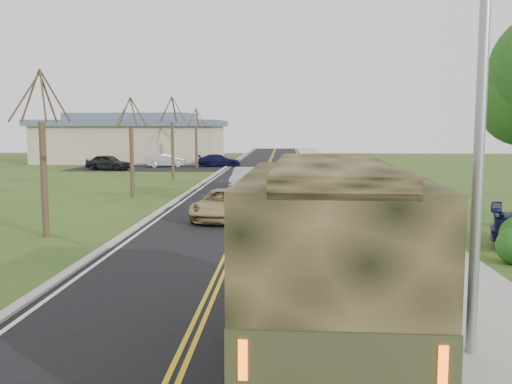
{
  "coord_description": "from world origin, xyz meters",
  "views": [
    {
      "loc": [
        1.74,
        -10.23,
        3.99
      ],
      "look_at": [
        0.77,
        9.1,
        1.8
      ],
      "focal_mm": 40.0,
      "sensor_mm": 36.0,
      "label": 1
    }
  ],
  "objects": [
    {
      "name": "sedan_silver",
      "position": [
        -0.8,
        26.69,
        0.7
      ],
      "size": [
        1.82,
        4.35,
        1.4
      ],
      "primitive_type": "imported",
      "rotation": [
        0.0,
        0.0,
        -0.08
      ],
      "color": "#BABBBF",
      "rests_on": "ground"
    },
    {
      "name": "military_truck",
      "position": [
        2.45,
        -1.16,
        2.0
      ],
      "size": [
        2.63,
        7.07,
        3.49
      ],
      "rotation": [
        0.0,
        0.0,
        -0.03
      ],
      "color": "black",
      "rests_on": "ground"
    },
    {
      "name": "road",
      "position": [
        0.0,
        40.0,
        0.01
      ],
      "size": [
        8.0,
        120.0,
        0.01
      ],
      "primitive_type": "cube",
      "color": "black",
      "rests_on": "ground"
    },
    {
      "name": "ground",
      "position": [
        0.0,
        0.0,
        0.0
      ],
      "size": [
        160.0,
        160.0,
        0.0
      ],
      "primitive_type": "plane",
      "color": "#2D4C19",
      "rests_on": "ground"
    },
    {
      "name": "curb_right",
      "position": [
        4.15,
        40.0,
        0.06
      ],
      "size": [
        0.3,
        120.0,
        0.12
      ],
      "primitive_type": "cube",
      "color": "#9E998E",
      "rests_on": "ground"
    },
    {
      "name": "bare_tree_a",
      "position": [
        -7.0,
        10.0,
        2.63
      ],
      "size": [
        1.93,
        2.26,
        6.08
      ],
      "color": "#38281C",
      "rests_on": "ground"
    },
    {
      "name": "sidewalk_right",
      "position": [
        5.9,
        40.0,
        0.05
      ],
      "size": [
        3.2,
        120.0,
        0.1
      ],
      "primitive_type": "cube",
      "color": "#9E998E",
      "rests_on": "ground"
    },
    {
      "name": "lot_car_silver",
      "position": [
        -10.37,
        47.14,
        0.67
      ],
      "size": [
        4.29,
        2.8,
        1.34
      ],
      "primitive_type": "imported",
      "rotation": [
        0.0,
        0.0,
        1.94
      ],
      "color": "#B2B1B6",
      "rests_on": "ground"
    },
    {
      "name": "lot_car_dark",
      "position": [
        -14.88,
        42.73,
        0.74
      ],
      "size": [
        4.64,
        2.92,
        1.47
      ],
      "primitive_type": "imported",
      "rotation": [
        0.0,
        0.0,
        1.28
      ],
      "color": "black",
      "rests_on": "ground"
    },
    {
      "name": "curb_left",
      "position": [
        -4.15,
        40.0,
        0.05
      ],
      "size": [
        0.3,
        120.0,
        0.1
      ],
      "primitive_type": "cube",
      "color": "#9E998E",
      "rests_on": "ground"
    },
    {
      "name": "lot_car_navy",
      "position": [
        -5.0,
        48.1,
        0.64
      ],
      "size": [
        4.67,
        2.62,
        1.28
      ],
      "primitive_type": "imported",
      "rotation": [
        0.0,
        0.0,
        1.77
      ],
      "color": "black",
      "rests_on": "ground"
    },
    {
      "name": "bare_tree_d",
      "position": [
        -7.0,
        46.0,
        2.55
      ],
      "size": [
        1.88,
        2.2,
        5.91
      ],
      "color": "#38281C",
      "rests_on": "ground"
    },
    {
      "name": "commercial_building",
      "position": [
        -15.98,
        55.97,
        2.69
      ],
      "size": [
        25.5,
        21.5,
        5.65
      ],
      "color": "tan",
      "rests_on": "ground"
    },
    {
      "name": "bare_tree_c",
      "position": [
        -7.0,
        34.0,
        2.78
      ],
      "size": [
        2.04,
        2.39,
        6.42
      ],
      "color": "#38281C",
      "rests_on": "ground"
    },
    {
      "name": "street_light",
      "position": [
        4.9,
        -0.5,
        4.43
      ],
      "size": [
        1.65,
        0.22,
        8.0
      ],
      "color": "gray",
      "rests_on": "ground"
    },
    {
      "name": "suv_champagne",
      "position": [
        -0.88,
        14.28,
        0.66
      ],
      "size": [
        2.77,
        4.97,
        1.31
      ],
      "primitive_type": "imported",
      "rotation": [
        0.0,
        0.0,
        -0.13
      ],
      "color": "tan",
      "rests_on": "ground"
    },
    {
      "name": "bare_tree_b",
      "position": [
        -7.0,
        22.0,
        2.48
      ],
      "size": [
        1.83,
        2.14,
        5.73
      ],
      "color": "#38281C",
      "rests_on": "ground"
    }
  ]
}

